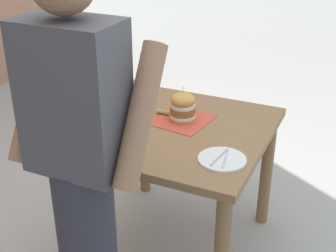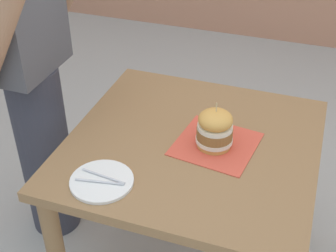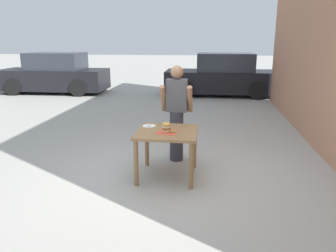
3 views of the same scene
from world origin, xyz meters
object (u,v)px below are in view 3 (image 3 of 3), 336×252
(side_plate_with_forks, at_px, (149,126))
(parked_car_near_curb, at_px, (55,75))
(diner_across_table, at_px, (177,112))
(parked_car_mid_block, at_px, (222,76))
(sandwich, at_px, (166,127))
(pickle_spear, at_px, (174,132))
(patio_table, at_px, (167,139))

(side_plate_with_forks, height_order, parked_car_near_curb, parked_car_near_curb)
(diner_across_table, height_order, parked_car_near_curb, diner_across_table)
(parked_car_near_curb, bearing_deg, parked_car_mid_block, 2.09)
(sandwich, relative_size, parked_car_near_curb, 0.04)
(side_plate_with_forks, bearing_deg, parked_car_near_curb, 125.13)
(pickle_spear, xyz_separation_m, diner_across_table, (-0.05, 0.84, 0.12))
(patio_table, distance_m, diner_across_table, 0.78)
(sandwich, relative_size, parked_car_mid_block, 0.04)
(pickle_spear, relative_size, parked_car_mid_block, 0.02)
(diner_across_table, distance_m, parked_car_mid_block, 7.33)
(patio_table, height_order, side_plate_with_forks, side_plate_with_forks)
(pickle_spear, height_order, parked_car_mid_block, parked_car_mid_block)
(side_plate_with_forks, height_order, diner_across_table, diner_across_table)
(patio_table, relative_size, diner_across_table, 0.56)
(parked_car_near_curb, xyz_separation_m, parked_car_mid_block, (6.67, 0.24, 0.00))
(sandwich, distance_m, parked_car_near_curb, 9.65)
(sandwich, height_order, side_plate_with_forks, sandwich)
(sandwich, xyz_separation_m, pickle_spear, (0.12, -0.02, -0.06))
(parked_car_mid_block, bearing_deg, pickle_spear, -96.58)
(diner_across_table, bearing_deg, sandwich, -94.90)
(side_plate_with_forks, relative_size, parked_car_mid_block, 0.05)
(patio_table, bearing_deg, parked_car_near_curb, 125.94)
(patio_table, height_order, parked_car_mid_block, parked_car_mid_block)
(pickle_spear, bearing_deg, diner_across_table, 93.12)
(parked_car_mid_block, bearing_deg, parked_car_near_curb, -177.91)
(patio_table, relative_size, side_plate_with_forks, 4.29)
(pickle_spear, distance_m, parked_car_near_curb, 9.73)
(pickle_spear, distance_m, diner_across_table, 0.85)
(sandwich, bearing_deg, side_plate_with_forks, 136.29)
(patio_table, xyz_separation_m, parked_car_near_curb, (-5.62, 7.76, 0.10))
(patio_table, distance_m, parked_car_near_curb, 9.58)
(patio_table, xyz_separation_m, sandwich, (-0.00, -0.08, 0.21))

